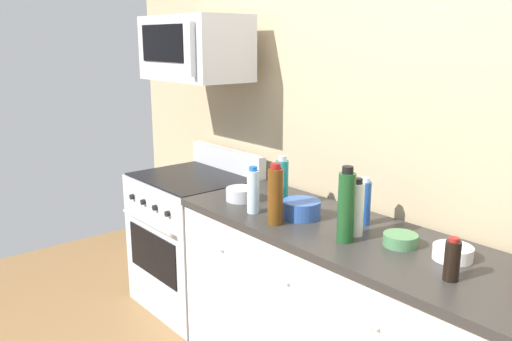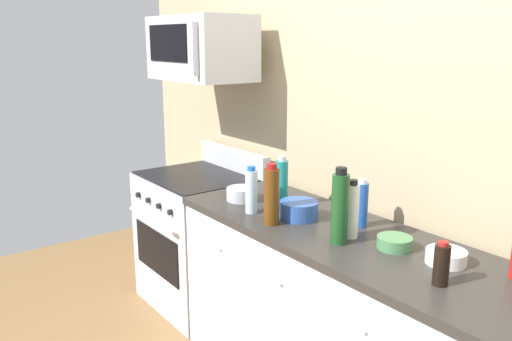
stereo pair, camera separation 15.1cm
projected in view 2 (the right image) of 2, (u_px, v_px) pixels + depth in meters
back_wall at (428, 138)px, 2.50m from camera, size 5.29×0.10×2.70m
counter_unit at (360, 333)px, 2.47m from camera, size 2.20×0.66×0.92m
range_oven at (200, 239)px, 3.62m from camera, size 0.76×0.69×1.07m
microwave at (201, 48)px, 3.33m from camera, size 0.74×0.44×0.40m
bottle_sparkling_teal at (282, 182)px, 2.85m from camera, size 0.07×0.07×0.28m
bottle_wine_amber at (272, 196)px, 2.55m from camera, size 0.08×0.08×0.31m
bottle_vinegar_white at (352, 210)px, 2.38m from camera, size 0.07×0.07×0.27m
bottle_soy_sauce_dark at (441, 264)px, 1.93m from camera, size 0.06×0.06×0.17m
bottle_wine_green at (340, 208)px, 2.31m from camera, size 0.08×0.08×0.35m
bottle_soda_blue at (362, 204)px, 2.53m from camera, size 0.06×0.06×0.24m
bottle_water_clear at (251, 191)px, 2.73m from camera, size 0.06×0.06×0.25m
bowl_steel_prep at (242, 193)px, 2.97m from camera, size 0.17×0.17×0.07m
bowl_white_ceramic at (446, 256)px, 2.12m from camera, size 0.16×0.16×0.06m
bowl_green_glaze at (395, 242)px, 2.28m from camera, size 0.15×0.15×0.05m
bowl_blue_mixing at (299, 209)px, 2.66m from camera, size 0.20×0.20×0.09m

